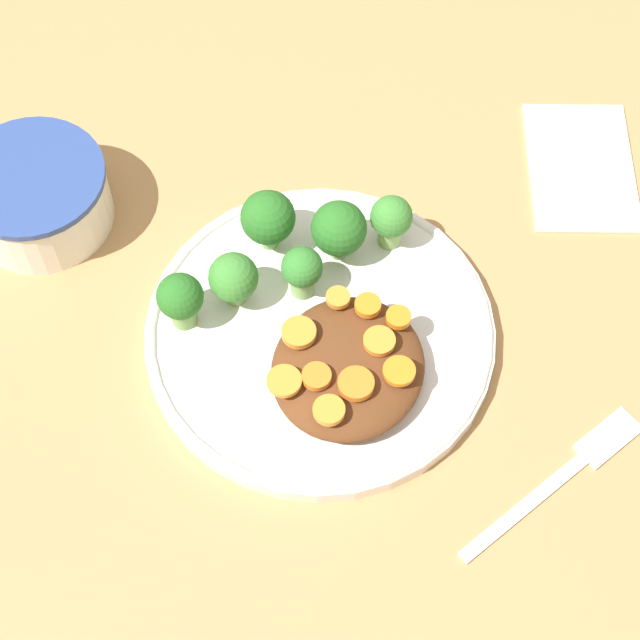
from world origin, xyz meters
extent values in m
plane|color=tan|center=(0.00, 0.00, 0.00)|extent=(4.00, 4.00, 0.00)
cylinder|color=white|center=(0.00, 0.00, 0.01)|extent=(0.27, 0.27, 0.01)
torus|color=white|center=(0.00, 0.00, 0.01)|extent=(0.27, 0.27, 0.01)
cylinder|color=white|center=(0.02, 0.26, 0.03)|extent=(0.12, 0.12, 0.06)
cylinder|color=#2D478C|center=(0.02, 0.26, 0.05)|extent=(0.12, 0.12, 0.01)
cylinder|color=white|center=(0.02, 0.26, 0.05)|extent=(0.10, 0.10, 0.01)
ellipsoid|color=#5B3319|center=(-0.03, -0.04, 0.03)|extent=(0.12, 0.11, 0.03)
cylinder|color=#7FA85B|center=(0.00, 0.07, 0.02)|extent=(0.02, 0.02, 0.02)
sphere|color=#3D8433|center=(0.00, 0.07, 0.05)|extent=(0.04, 0.04, 0.04)
cylinder|color=#7FA85B|center=(0.03, 0.03, 0.03)|extent=(0.02, 0.02, 0.02)
sphere|color=#337A2D|center=(0.03, 0.03, 0.05)|extent=(0.03, 0.03, 0.03)
cylinder|color=#759E51|center=(0.07, 0.01, 0.03)|extent=(0.01, 0.01, 0.02)
sphere|color=#286B23|center=(0.07, 0.01, 0.05)|extent=(0.04, 0.04, 0.04)
cylinder|color=#7FA85B|center=(0.10, -0.02, 0.03)|extent=(0.02, 0.02, 0.02)
sphere|color=#3D8433|center=(0.10, -0.02, 0.05)|extent=(0.03, 0.03, 0.03)
cylinder|color=#759E51|center=(0.06, 0.07, 0.03)|extent=(0.01, 0.01, 0.02)
sphere|color=#286B23|center=(0.06, 0.07, 0.05)|extent=(0.04, 0.04, 0.04)
cylinder|color=#759E51|center=(-0.03, 0.10, 0.03)|extent=(0.02, 0.02, 0.03)
sphere|color=#286B23|center=(-0.03, 0.10, 0.05)|extent=(0.04, 0.04, 0.04)
cylinder|color=orange|center=(-0.05, -0.05, 0.05)|extent=(0.03, 0.03, 0.01)
cylinder|color=orange|center=(-0.05, -0.02, 0.05)|extent=(0.02, 0.02, 0.01)
cylinder|color=orange|center=(0.01, -0.01, 0.05)|extent=(0.02, 0.02, 0.01)
cylinder|color=orange|center=(-0.07, -0.04, 0.05)|extent=(0.02, 0.02, 0.01)
cylinder|color=orange|center=(-0.03, 0.01, 0.05)|extent=(0.03, 0.03, 0.01)
cylinder|color=orange|center=(-0.01, -0.05, 0.05)|extent=(0.02, 0.02, 0.01)
cylinder|color=orange|center=(-0.07, 0.00, 0.05)|extent=(0.03, 0.03, 0.00)
cylinder|color=orange|center=(0.02, -0.06, 0.05)|extent=(0.02, 0.02, 0.01)
cylinder|color=orange|center=(-0.03, -0.07, 0.05)|extent=(0.02, 0.02, 0.00)
cylinder|color=orange|center=(0.02, -0.03, 0.05)|extent=(0.02, 0.02, 0.01)
cube|color=silver|center=(-0.07, -0.19, 0.00)|extent=(0.11, 0.07, 0.01)
cube|color=silver|center=(0.01, -0.23, 0.00)|extent=(0.06, 0.05, 0.01)
cube|color=beige|center=(0.25, -0.14, 0.00)|extent=(0.16, 0.14, 0.01)
camera|label=1|loc=(-0.38, -0.16, 0.74)|focal=60.00mm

